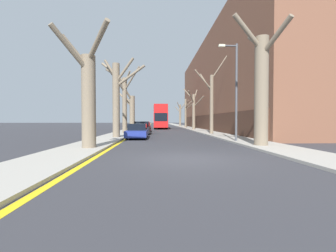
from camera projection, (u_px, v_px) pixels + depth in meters
ground_plane at (187, 159)px, 9.30m from camera, size 300.00×300.00×0.00m
sidewalk_left at (141, 126)px, 58.95m from camera, size 2.69×120.00×0.12m
sidewalk_right at (182, 126)px, 59.49m from camera, size 2.69×120.00×0.12m
building_facade_right at (229, 87)px, 40.25m from camera, size 10.08×49.25×15.32m
kerb_line_stripe at (147, 127)px, 59.03m from camera, size 0.24×120.00×0.01m
street_tree_left_0 at (88, 95)px, 12.19m from camera, size 2.97×2.38×6.41m
street_tree_left_1 at (117, 96)px, 20.10m from camera, size 4.26×2.16×7.09m
street_tree_left_2 at (124, 101)px, 26.78m from camera, size 4.18×4.43×7.75m
street_tree_left_3 at (131, 110)px, 34.79m from camera, size 2.68×3.55×7.59m
street_tree_right_0 at (261, 85)px, 13.45m from camera, size 2.78×4.61×7.70m
street_tree_right_1 at (211, 101)px, 25.50m from camera, size 3.62×1.97×8.79m
street_tree_right_2 at (194, 109)px, 37.53m from camera, size 2.90×4.75×7.23m
street_tree_right_3 at (186, 112)px, 49.62m from camera, size 1.92×2.16×6.37m
street_tree_right_4 at (180, 114)px, 61.63m from camera, size 2.86×1.64×6.59m
double_decker_bus at (160, 116)px, 44.88m from camera, size 2.56×11.56×4.54m
parked_car_0 at (138, 131)px, 20.38m from camera, size 1.80×4.60×1.31m
parked_car_1 at (142, 128)px, 26.60m from camera, size 1.89×4.50×1.49m
parked_car_2 at (145, 127)px, 32.66m from camera, size 1.73×4.46×1.33m
lamp_post at (235, 87)px, 16.25m from camera, size 1.40×0.20×7.14m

